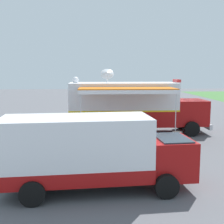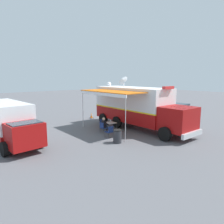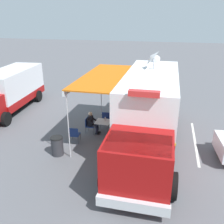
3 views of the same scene
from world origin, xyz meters
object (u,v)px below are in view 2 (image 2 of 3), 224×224
folding_table (110,123)px  folding_chair_at_table (103,127)px  command_truck (138,106)px  traffic_cone (91,116)px  trash_bin (117,136)px  support_truck (8,122)px  folding_chair_spare_by_truck (110,131)px  water_bottle (110,121)px  car_behind_truck (178,112)px  seated_responder (105,125)px  folding_chair_beside_table (103,124)px

folding_table → folding_chair_at_table: bearing=4.9°
command_truck → traffic_cone: (0.58, -6.24, -1.66)m
command_truck → traffic_cone: size_ratio=16.37×
folding_table → trash_bin: 3.04m
support_truck → traffic_cone: bearing=-159.1°
folding_chair_at_table → trash_bin: 2.66m
folding_chair_spare_by_truck → traffic_cone: size_ratio=1.50×
command_truck → folding_chair_spare_by_truck: 3.94m
water_bottle → traffic_cone: 5.73m
car_behind_truck → seated_responder: bearing=-7.8°
water_bottle → folding_chair_at_table: bearing=10.8°
command_truck → folding_chair_beside_table: bearing=-31.5°
traffic_cone → folding_chair_beside_table: bearing=67.3°
folding_chair_at_table → folding_chair_spare_by_truck: same height
command_truck → trash_bin: command_truck is taller
command_truck → traffic_cone: command_truck is taller
folding_chair_spare_by_truck → water_bottle: bearing=-130.3°
trash_bin → support_truck: size_ratio=0.13×
folding_table → traffic_cone: bearing=-108.8°
folding_chair_beside_table → folding_table: bearing=95.4°
command_truck → folding_chair_at_table: 3.62m
seated_responder → folding_table: bearing=-173.6°
seated_responder → traffic_cone: (-2.49, -5.60, -0.37)m
trash_bin → car_behind_truck: 9.37m
water_bottle → folding_chair_beside_table: water_bottle is taller
water_bottle → folding_chair_beside_table: (0.18, -0.75, -0.32)m
folding_chair_beside_table → folding_chair_spare_by_truck: size_ratio=1.00×
command_truck → water_bottle: (2.36, -0.81, -1.11)m
folding_chair_at_table → trash_bin: bearing=74.4°
folding_chair_beside_table → support_truck: size_ratio=0.13×
seated_responder → car_behind_truck: size_ratio=0.29×
command_truck → folding_chair_spare_by_truck: size_ratio=10.92×
folding_table → water_bottle: (-0.10, -0.10, 0.16)m
support_truck → car_behind_truck: bearing=167.4°
folding_table → folding_chair_spare_by_truck: folding_chair_spare_by_truck is taller
command_truck → traffic_cone: 6.48m
water_bottle → support_truck: size_ratio=0.03×
command_truck → seated_responder: (3.07, -0.64, -1.29)m
command_truck → seated_responder: command_truck is taller
seated_responder → support_truck: support_truck is taller
folding_chair_at_table → folding_chair_beside_table: (-0.72, -0.92, 0.00)m
folding_table → folding_chair_spare_by_truck: 1.80m
trash_bin → car_behind_truck: car_behind_truck is taller
folding_table → folding_chair_spare_by_truck: size_ratio=0.92×
traffic_cone → car_behind_truck: car_behind_truck is taller
support_truck → folding_chair_at_table: bearing=161.0°
command_truck → trash_bin: bearing=25.7°
folding_chair_beside_table → car_behind_truck: size_ratio=0.20×
water_bottle → seated_responder: size_ratio=0.18×
folding_table → support_truck: support_truck is taller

